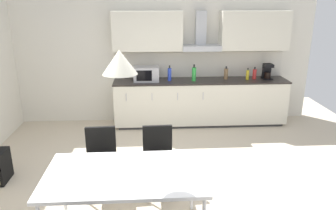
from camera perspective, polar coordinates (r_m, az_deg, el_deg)
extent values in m
cube|color=beige|center=(4.48, -1.88, -14.69)|extent=(7.99, 8.07, 0.02)
cube|color=silver|center=(6.60, -2.70, 8.22)|extent=(6.39, 0.10, 2.57)
cube|color=#333333|center=(6.68, 5.52, -2.95)|extent=(3.23, 0.55, 0.05)
cube|color=silver|center=(6.54, 5.63, 0.61)|extent=(3.36, 0.59, 0.82)
cube|color=#282321|center=(6.43, 5.75, 4.22)|extent=(3.38, 0.61, 0.03)
cube|color=silver|center=(6.12, -7.31, 1.33)|extent=(0.01, 0.01, 0.14)
cube|color=silver|center=(6.11, -2.80, 1.41)|extent=(0.01, 0.01, 0.14)
cube|color=silver|center=(6.13, 1.69, 1.49)|extent=(0.01, 0.01, 0.14)
cube|color=silver|center=(6.19, 6.13, 1.56)|extent=(0.01, 0.01, 0.14)
cube|color=silver|center=(6.64, 5.43, 7.02)|extent=(3.36, 0.02, 0.50)
cube|color=silver|center=(6.31, -3.61, 12.73)|extent=(1.32, 0.34, 0.73)
cube|color=silver|center=(6.63, 14.81, 12.44)|extent=(1.32, 0.34, 0.73)
cube|color=#B7BABF|center=(6.41, 5.77, 9.92)|extent=(0.73, 0.40, 0.10)
cube|color=#B7BABF|center=(6.48, 5.72, 13.04)|extent=(0.20, 0.16, 0.68)
cube|color=#ADADB2|center=(6.31, -3.80, 5.46)|extent=(0.48, 0.34, 0.28)
cube|color=black|center=(6.14, -4.18, 5.10)|extent=(0.29, 0.01, 0.20)
cube|color=black|center=(6.75, 16.85, 4.43)|extent=(0.18, 0.18, 0.02)
cylinder|color=black|center=(6.73, 16.93, 4.99)|extent=(0.12, 0.12, 0.12)
cube|color=black|center=(6.78, 16.78, 5.70)|extent=(0.16, 0.08, 0.30)
cube|color=black|center=(6.69, 17.08, 6.57)|extent=(0.18, 0.16, 0.06)
cylinder|color=green|center=(6.31, 4.54, 5.37)|extent=(0.08, 0.08, 0.26)
cylinder|color=black|center=(6.28, 4.58, 6.79)|extent=(0.03, 0.03, 0.06)
cylinder|color=yellow|center=(6.59, 13.69, 5.11)|extent=(0.06, 0.06, 0.19)
cylinder|color=black|center=(6.57, 13.76, 6.08)|extent=(0.02, 0.02, 0.04)
cylinder|color=red|center=(6.68, 14.83, 5.22)|extent=(0.08, 0.08, 0.19)
cylinder|color=black|center=(6.65, 14.91, 6.20)|extent=(0.03, 0.03, 0.04)
cylinder|color=brown|center=(6.54, 10.07, 5.35)|extent=(0.08, 0.08, 0.21)
cylinder|color=black|center=(6.51, 10.13, 6.45)|extent=(0.03, 0.03, 0.05)
cylinder|color=blue|center=(6.32, 0.27, 5.34)|extent=(0.07, 0.07, 0.24)
cylinder|color=black|center=(6.29, 0.27, 6.66)|extent=(0.03, 0.03, 0.05)
cube|color=white|center=(3.39, -7.52, -11.83)|extent=(1.60, 0.94, 0.04)
cylinder|color=silver|center=(4.05, -17.73, -13.40)|extent=(0.04, 0.04, 0.71)
cylinder|color=silver|center=(3.95, 4.19, -13.31)|extent=(0.04, 0.04, 0.71)
cube|color=black|center=(4.24, -11.63, -9.95)|extent=(0.42, 0.42, 0.04)
cube|color=black|center=(4.30, -11.61, -6.23)|extent=(0.38, 0.06, 0.40)
cylinder|color=silver|center=(4.19, -9.25, -13.83)|extent=(0.02, 0.02, 0.43)
cylinder|color=silver|center=(4.23, -13.99, -13.87)|extent=(0.02, 0.02, 0.43)
cylinder|color=silver|center=(4.48, -9.05, -11.54)|extent=(0.02, 0.02, 0.43)
cylinder|color=silver|center=(4.52, -13.44, -11.60)|extent=(0.02, 0.02, 0.43)
cube|color=black|center=(4.19, -1.68, -9.86)|extent=(0.41, 0.41, 0.04)
cube|color=black|center=(4.26, -1.85, -6.11)|extent=(0.38, 0.05, 0.40)
cylinder|color=silver|center=(4.17, 0.90, -13.71)|extent=(0.02, 0.02, 0.43)
cylinder|color=silver|center=(4.16, -3.91, -13.90)|extent=(0.02, 0.02, 0.43)
cylinder|color=silver|center=(4.47, 0.44, -11.42)|extent=(0.02, 0.02, 0.43)
cylinder|color=silver|center=(4.45, -4.02, -11.59)|extent=(0.02, 0.02, 0.43)
cone|color=silver|center=(2.99, -8.42, 7.40)|extent=(0.32, 0.32, 0.22)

